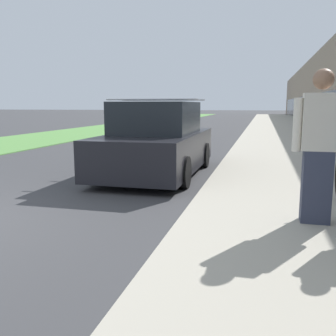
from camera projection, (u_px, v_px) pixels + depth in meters
sidewalk_slab at (285, 129)px, 23.27m from camera, size 4.62×70.00×0.15m
lawn_strip at (135, 124)px, 29.82m from camera, size 4.29×70.00×0.03m
person_bystander at (319, 147)px, 4.30m from camera, size 0.60×0.24×1.77m
parked_sedan_curbside at (157, 142)px, 8.19m from camera, size 1.94×4.12×1.66m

